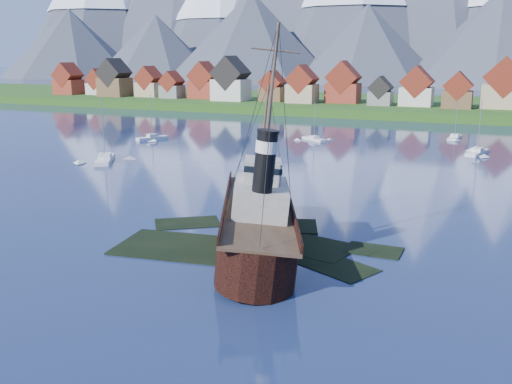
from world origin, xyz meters
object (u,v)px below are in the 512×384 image
at_px(sailboat_d, 477,153).
at_px(sailboat_c, 314,140).
at_px(sailboat_e, 455,138).
at_px(sailboat_b, 152,138).
at_px(tugboat_wreck, 260,218).
at_px(sailboat_a, 105,160).

bearing_deg(sailboat_d, sailboat_c, -172.51).
xyz_separation_m(sailboat_c, sailboat_d, (38.11, -5.41, 0.06)).
distance_m(sailboat_c, sailboat_e, 35.94).
bearing_deg(sailboat_b, tugboat_wreck, -20.20).
bearing_deg(sailboat_b, sailboat_a, -46.34).
distance_m(sailboat_a, sailboat_e, 86.13).
xyz_separation_m(tugboat_wreck, sailboat_c, (-18.67, 78.39, -2.95)).
distance_m(tugboat_wreck, sailboat_e, 96.17).
bearing_deg(tugboat_wreck, sailboat_a, 120.56).
relative_size(sailboat_c, sailboat_e, 0.97).
distance_m(sailboat_a, sailboat_c, 52.68).
bearing_deg(sailboat_e, sailboat_d, -68.67).
bearing_deg(tugboat_wreck, sailboat_d, 51.45).
bearing_deg(sailboat_d, sailboat_b, -157.45).
bearing_deg(sailboat_c, tugboat_wreck, -131.33).
relative_size(sailboat_a, sailboat_e, 1.30).
bearing_deg(sailboat_e, sailboat_b, -150.17).
bearing_deg(sailboat_a, sailboat_d, -0.87).
xyz_separation_m(sailboat_d, sailboat_e, (-6.36, 22.25, -0.06)).
distance_m(sailboat_b, sailboat_d, 76.27).
bearing_deg(sailboat_a, sailboat_c, 25.48).
relative_size(sailboat_a, sailboat_c, 1.33).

